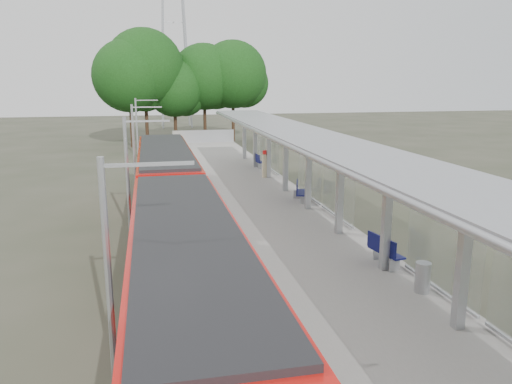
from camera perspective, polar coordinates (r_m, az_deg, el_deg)
trackbed at (r=25.00m, az=-9.95°, el=-3.49°), size 3.00×70.00×0.24m
platform at (r=25.43m, az=0.20°, el=-2.12°), size 6.00×50.00×1.00m
tactile_strip at (r=24.90m, az=-5.54°, el=-1.29°), size 0.60×50.00×0.02m
end_fence at (r=49.54m, az=-6.02°, el=6.36°), size 6.00×0.10×1.20m
train at (r=19.26m, az=-9.48°, el=-2.38°), size 2.74×27.60×3.62m
canopy at (r=21.52m, az=6.59°, el=5.12°), size 3.27×38.00×3.66m
tree_cluster at (r=56.41m, az=-9.03°, el=13.06°), size 19.06×10.89×12.39m
catenary_masts at (r=23.40m, az=-14.31°, el=2.23°), size 2.08×48.16×5.40m
bench_near at (r=17.07m, az=14.43°, el=-6.44°), size 0.72×1.52×1.00m
bench_mid at (r=25.23m, az=4.95°, el=0.13°), size 0.89×1.55×1.02m
bench_far at (r=34.94m, az=0.24°, el=3.65°), size 0.53×1.44×0.97m
info_pillar_far at (r=31.39m, az=1.05°, el=3.04°), size 0.39×0.39×1.71m
litter_bin at (r=15.34m, az=18.51°, el=-9.23°), size 0.50×0.50×0.90m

